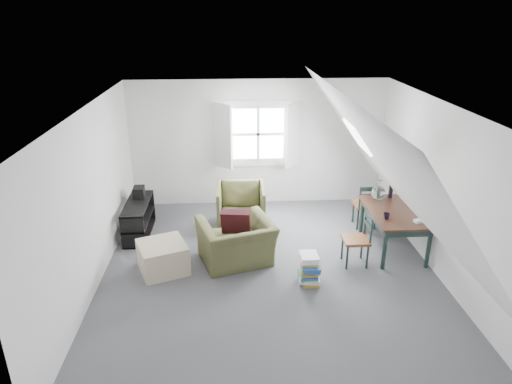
{
  "coord_description": "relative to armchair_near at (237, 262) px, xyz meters",
  "views": [
    {
      "loc": [
        -0.57,
        -5.92,
        3.72
      ],
      "look_at": [
        -0.17,
        0.6,
        1.08
      ],
      "focal_mm": 32.0,
      "sensor_mm": 36.0,
      "label": 1
    }
  ],
  "objects": [
    {
      "name": "armchair_near",
      "position": [
        0.0,
        0.0,
        0.0
      ],
      "size": [
        1.31,
        1.22,
        0.7
      ],
      "primitive_type": "imported",
      "rotation": [
        0.0,
        0.0,
        3.44
      ],
      "color": "#494C2A",
      "rests_on": "floor"
    },
    {
      "name": "dining_chair_far",
      "position": [
        2.36,
        1.13,
        0.43
      ],
      "size": [
        0.39,
        0.39,
        0.83
      ],
      "rotation": [
        0.0,
        0.0,
        2.82
      ],
      "color": "brown",
      "rests_on": "floor"
    },
    {
      "name": "paper_box",
      "position": [
        2.78,
        -0.17,
        0.71
      ],
      "size": [
        0.15,
        0.13,
        0.04
      ],
      "primitive_type": "cube",
      "rotation": [
        0.0,
        0.0,
        0.32
      ],
      "color": "white",
      "rests_on": "dining_table"
    },
    {
      "name": "wall_front",
      "position": [
        0.49,
        -3.11,
        1.25
      ],
      "size": [
        5.0,
        0.0,
        5.0
      ],
      "primitive_type": "plane",
      "rotation": [
        -1.57,
        0.0,
        0.0
      ],
      "color": "silver",
      "rests_on": "ground"
    },
    {
      "name": "electronics_box",
      "position": [
        -1.69,
        1.34,
        0.68
      ],
      "size": [
        0.2,
        0.27,
        0.21
      ],
      "primitive_type": "cube",
      "rotation": [
        0.0,
        0.0,
        0.05
      ],
      "color": "black",
      "rests_on": "media_shelf"
    },
    {
      "name": "throw_pillow",
      "position": [
        0.0,
        0.15,
        0.62
      ],
      "size": [
        0.48,
        0.32,
        0.46
      ],
      "primitive_type": "cube",
      "rotation": [
        0.31,
        0.0,
        -0.13
      ],
      "color": "#350E15",
      "rests_on": "armchair_near"
    },
    {
      "name": "dining_chair_near",
      "position": [
        1.87,
        -0.16,
        0.43
      ],
      "size": [
        0.39,
        0.39,
        0.83
      ],
      "rotation": [
        0.0,
        0.0,
        -1.8
      ],
      "color": "brown",
      "rests_on": "floor"
    },
    {
      "name": "dormer_window",
      "position": [
        0.49,
        2.32,
        1.45
      ],
      "size": [
        1.71,
        0.35,
        1.3
      ],
      "color": "white",
      "rests_on": "wall_back"
    },
    {
      "name": "dining_table",
      "position": [
        2.58,
        0.28,
        0.6
      ],
      "size": [
        0.83,
        1.38,
        0.69
      ],
      "rotation": [
        0.0,
        0.0,
        0.06
      ],
      "color": "#341C12",
      "rests_on": "floor"
    },
    {
      "name": "media_shelf",
      "position": [
        -1.69,
        1.05,
        0.27
      ],
      "size": [
        0.39,
        1.16,
        0.6
      ],
      "rotation": [
        0.0,
        0.0,
        0.07
      ],
      "color": "black",
      "rests_on": "floor"
    },
    {
      "name": "wall_right",
      "position": [
        2.99,
        -0.36,
        1.25
      ],
      "size": [
        0.0,
        5.5,
        5.5
      ],
      "primitive_type": "plane",
      "rotation": [
        1.57,
        0.0,
        -1.57
      ],
      "color": "silver",
      "rests_on": "ground"
    },
    {
      "name": "armchair_far",
      "position": [
        0.11,
        1.27,
        0.0
      ],
      "size": [
        0.87,
        0.89,
        0.79
      ],
      "primitive_type": "imported",
      "rotation": [
        0.0,
        0.0,
        -0.02
      ],
      "color": "#494C2A",
      "rests_on": "floor"
    },
    {
      "name": "wall_left",
      "position": [
        -2.01,
        -0.36,
        1.25
      ],
      "size": [
        0.0,
        5.5,
        5.5
      ],
      "primitive_type": "plane",
      "rotation": [
        1.57,
        0.0,
        1.57
      ],
      "color": "silver",
      "rests_on": "ground"
    },
    {
      "name": "magazine_stack",
      "position": [
        1.04,
        -0.65,
        0.22
      ],
      "size": [
        0.33,
        0.4,
        0.45
      ],
      "rotation": [
        0.0,
        0.0,
        -0.14
      ],
      "color": "#B29933",
      "rests_on": "floor"
    },
    {
      "name": "floor",
      "position": [
        0.49,
        -0.36,
        0.0
      ],
      "size": [
        5.5,
        5.5,
        0.0
      ],
      "primitive_type": "plane",
      "color": "#4C4C51",
      "rests_on": "ground"
    },
    {
      "name": "demijohn",
      "position": [
        2.43,
        0.73,
        0.83
      ],
      "size": [
        0.24,
        0.24,
        0.34
      ],
      "rotation": [
        0.0,
        0.0,
        0.38
      ],
      "color": "silver",
      "rests_on": "dining_table"
    },
    {
      "name": "ceiling",
      "position": [
        0.49,
        -0.36,
        2.5
      ],
      "size": [
        5.5,
        5.5,
        0.0
      ],
      "primitive_type": "plane",
      "rotation": [
        3.14,
        0.0,
        0.0
      ],
      "color": "white",
      "rests_on": "wall_back"
    },
    {
      "name": "ottoman",
      "position": [
        -1.12,
        -0.17,
        0.22
      ],
      "size": [
        0.87,
        0.87,
        0.45
      ],
      "primitive_type": "cube",
      "rotation": [
        0.0,
        0.0,
        0.37
      ],
      "color": "tan",
      "rests_on": "floor"
    },
    {
      "name": "cup",
      "position": [
        2.33,
        -0.02,
        0.69
      ],
      "size": [
        0.12,
        0.12,
        0.09
      ],
      "primitive_type": "imported",
      "rotation": [
        0.0,
        0.0,
        -0.2
      ],
      "color": "black",
      "rests_on": "dining_table"
    },
    {
      "name": "slope_left",
      "position": [
        -1.06,
        -0.36,
        1.78
      ],
      "size": [
        3.19,
        5.5,
        4.48
      ],
      "primitive_type": "plane",
      "rotation": [
        0.0,
        2.19,
        0.0
      ],
      "color": "white",
      "rests_on": "wall_left"
    },
    {
      "name": "skylight",
      "position": [
        2.04,
        0.94,
        1.75
      ],
      "size": [
        0.35,
        0.75,
        0.47
      ],
      "primitive_type": "cube",
      "rotation": [
        0.0,
        0.95,
        0.0
      ],
      "color": "white",
      "rests_on": "slope_right"
    },
    {
      "name": "slope_right",
      "position": [
        2.04,
        -0.36,
        1.78
      ],
      "size": [
        3.19,
        5.5,
        4.48
      ],
      "primitive_type": "plane",
      "rotation": [
        0.0,
        -2.19,
        0.0
      ],
      "color": "white",
      "rests_on": "wall_right"
    },
    {
      "name": "wall_back",
      "position": [
        0.49,
        2.39,
        1.25
      ],
      "size": [
        5.0,
        0.0,
        5.0
      ],
      "primitive_type": "plane",
      "rotation": [
        1.57,
        0.0,
        0.0
      ],
      "color": "silver",
      "rests_on": "ground"
    },
    {
      "name": "vase_twigs",
      "position": [
        2.68,
        0.83,
        0.82
      ],
      "size": [
        0.07,
        0.08,
        0.55
      ],
      "rotation": [
        0.0,
        0.0,
        0.14
      ],
      "color": "black",
      "rests_on": "dining_table"
    }
  ]
}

